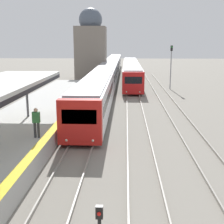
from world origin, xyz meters
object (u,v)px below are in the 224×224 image
at_px(train_far, 131,70).
at_px(signal_mast_far, 171,62).
at_px(person_on_platform, 36,121).
at_px(train_near, 109,70).

bearing_deg(train_far, signal_mast_far, -63.40).
height_order(person_on_platform, train_far, train_far).
xyz_separation_m(person_on_platform, train_near, (2.21, 34.37, -0.27)).
distance_m(person_on_platform, train_near, 34.44).
height_order(train_near, signal_mast_far, signal_mast_far).
xyz_separation_m(train_near, signal_mast_far, (8.62, -8.78, 1.87)).
height_order(person_on_platform, signal_mast_far, signal_mast_far).
bearing_deg(signal_mast_far, person_on_platform, -112.93).
bearing_deg(train_far, person_on_platform, -99.11).
bearing_deg(person_on_platform, signal_mast_far, 67.07).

